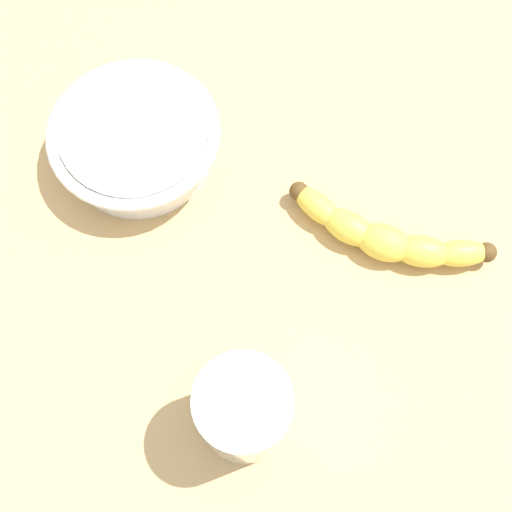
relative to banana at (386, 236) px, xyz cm
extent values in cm
cube|color=tan|center=(5.27, 9.57, -3.28)|extent=(120.00, 120.00, 3.00)
ellipsoid|color=yellow|center=(6.89, -2.09, 0.00)|extent=(6.01, 5.17, 2.56)
ellipsoid|color=yellow|center=(3.65, -0.38, 0.00)|extent=(6.26, 4.91, 3.06)
ellipsoid|color=yellow|center=(0.13, 0.66, 0.00)|extent=(6.08, 4.53, 3.56)
ellipsoid|color=yellow|center=(-3.53, 1.00, 0.00)|extent=(5.53, 3.10, 3.06)
ellipsoid|color=yellow|center=(-7.18, 0.61, 0.00)|extent=(5.92, 3.63, 2.56)
sphere|color=#513819|center=(8.96, -3.45, 0.00)|extent=(1.96, 1.96, 1.96)
sphere|color=#513819|center=(-9.60, 0.11, 0.00)|extent=(1.96, 1.96, 1.96)
cylinder|color=silver|center=(10.65, 18.97, 3.69)|extent=(7.71, 7.71, 10.95)
cylinder|color=#ADD488|center=(10.65, 18.97, 3.06)|extent=(7.21, 7.21, 9.17)
cylinder|color=white|center=(25.82, -5.84, 0.81)|extent=(14.66, 14.66, 5.18)
torus|color=white|center=(25.82, -5.84, 2.80)|extent=(17.14, 17.14, 1.20)
camera|label=1|loc=(8.49, 26.04, 57.89)|focal=45.76mm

